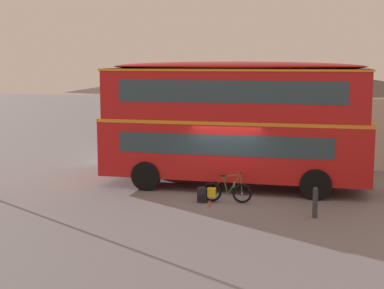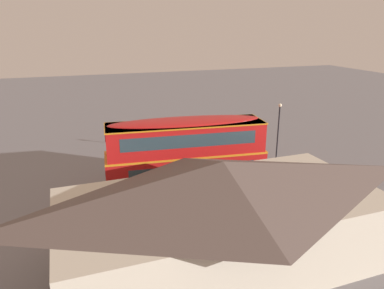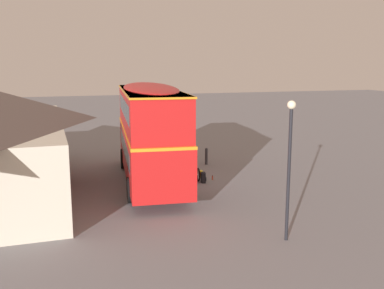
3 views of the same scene
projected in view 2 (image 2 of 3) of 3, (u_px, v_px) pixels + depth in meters
name	position (u px, v px, depth m)	size (l,w,h in m)	color
ground_plane	(184.00, 183.00, 24.89)	(120.00, 120.00, 0.00)	slate
double_decker_bus	(186.00, 152.00, 23.05)	(10.24, 3.50, 4.79)	black
touring_bicycle	(178.00, 172.00, 25.88)	(1.73, 0.46, 1.05)	black
backpack_on_ground	(188.00, 171.00, 26.25)	(0.36, 0.32, 0.55)	black
water_bottle_red_squeeze	(181.00, 171.00, 26.73)	(0.07, 0.07, 0.24)	#D84C33
pub_building	(222.00, 211.00, 16.11)	(14.63, 7.54, 4.79)	beige
street_lamp	(278.00, 126.00, 28.08)	(0.28, 0.28, 4.62)	black
kerb_bollard	(133.00, 167.00, 26.32)	(0.16, 0.16, 0.97)	#333338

